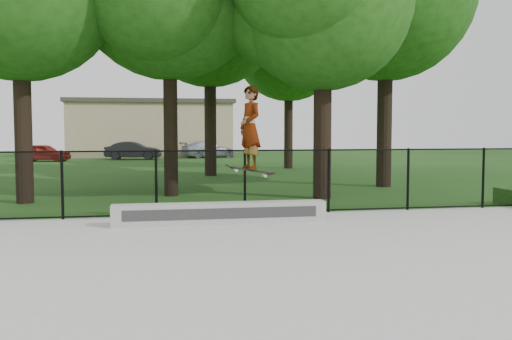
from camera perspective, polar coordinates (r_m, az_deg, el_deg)
The scene contains 10 objects.
ground at distance 7.49m, azimuth 6.52°, elevation -11.43°, with size 100.00×100.00×0.00m, color #1E4B15.
concrete_slab at distance 7.48m, azimuth 6.52°, elevation -11.20°, with size 14.00×12.00×0.06m, color #ABABA5.
grind_ledge at distance 11.81m, azimuth -3.55°, elevation -4.33°, with size 4.41×0.40×0.44m, color #AFB0AA.
car_a at distance 38.83m, azimuth -20.43°, elevation 1.64°, with size 1.33×3.28×1.13m, color maroon.
car_b at distance 39.50m, azimuth -12.18°, elevation 1.91°, with size 1.29×3.36×1.22m, color black.
car_c at distance 41.60m, azimuth -4.78°, elevation 2.05°, with size 1.64×3.71×1.17m, color #999FAE.
skater_airborne at distance 11.72m, azimuth -0.59°, elevation 4.11°, with size 0.83×0.73×1.87m.
chainlink_fence at distance 13.03m, azimuth -1.12°, elevation -1.19°, with size 16.06×0.06×1.50m.
tree_row at distance 21.67m, azimuth -0.96°, elevation 15.81°, with size 17.25×18.43×10.17m.
distant_building at distance 44.90m, azimuth -10.48°, elevation 4.16°, with size 12.40×6.40×4.30m.
Camera 1 is at (-2.14, -6.90, 1.99)m, focal length 40.00 mm.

